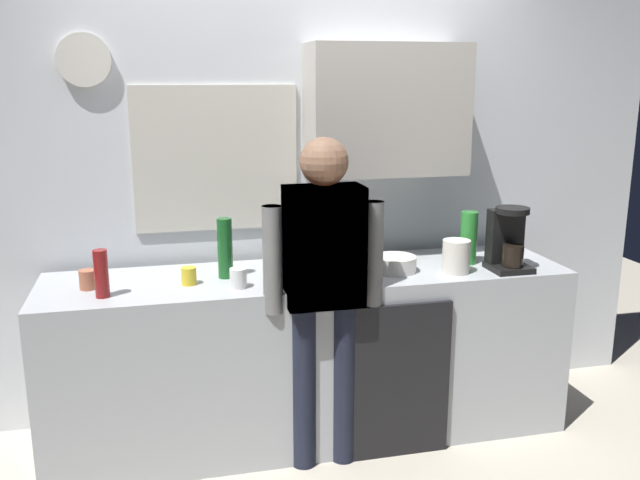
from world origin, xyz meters
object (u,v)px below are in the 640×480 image
(bottle_clear_soda, at_px, (469,238))
(bottle_green_wine, at_px, (225,248))
(bottle_olive_oil, at_px, (331,253))
(cup_white_mug, at_px, (238,278))
(storage_canister, at_px, (456,256))
(coffee_maker, at_px, (508,242))
(bottle_dark_sauce, at_px, (320,244))
(cup_yellow_cup, at_px, (189,276))
(bottle_amber_beer, at_px, (301,258))
(person_guest, at_px, (324,278))
(cup_terracotta_mug, at_px, (88,280))
(person_at_sink, at_px, (324,278))
(bottle_red_vinegar, at_px, (101,274))
(mixing_bowl, at_px, (395,264))

(bottle_clear_soda, distance_m, bottle_green_wine, 1.28)
(bottle_olive_oil, bearing_deg, cup_white_mug, -171.94)
(bottle_olive_oil, height_order, storage_canister, bottle_olive_oil)
(bottle_clear_soda, distance_m, storage_canister, 0.21)
(bottle_olive_oil, bearing_deg, bottle_green_wine, 166.68)
(coffee_maker, xyz_separation_m, bottle_dark_sauce, (-0.90, 0.40, -0.06))
(cup_yellow_cup, bearing_deg, bottle_dark_sauce, 21.83)
(bottle_amber_beer, height_order, person_guest, person_guest)
(bottle_dark_sauce, xyz_separation_m, cup_terracotta_mug, (-1.18, -0.25, -0.04))
(cup_yellow_cup, bearing_deg, person_at_sink, -22.01)
(bottle_amber_beer, xyz_separation_m, cup_yellow_cup, (-0.53, 0.07, -0.07))
(bottle_olive_oil, bearing_deg, cup_yellow_cup, 176.47)
(coffee_maker, distance_m, bottle_red_vinegar, 2.00)
(cup_white_mug, bearing_deg, bottle_olive_oil, 8.06)
(person_at_sink, bearing_deg, bottle_olive_oil, 74.87)
(bottle_green_wine, relative_size, cup_terracotta_mug, 3.26)
(cup_white_mug, bearing_deg, mixing_bowl, 6.44)
(mixing_bowl, bearing_deg, bottle_green_wine, 173.65)
(bottle_clear_soda, bearing_deg, bottle_olive_oil, -174.05)
(coffee_maker, bearing_deg, bottle_red_vinegar, 179.73)
(bottle_green_wine, height_order, storage_canister, bottle_green_wine)
(coffee_maker, relative_size, person_guest, 0.21)
(bottle_green_wine, bearing_deg, cup_white_mug, -77.98)
(coffee_maker, bearing_deg, bottle_amber_beer, 178.00)
(bottle_red_vinegar, xyz_separation_m, person_at_sink, (1.00, -0.14, -0.05))
(coffee_maker, xyz_separation_m, cup_terracotta_mug, (-2.08, 0.15, -0.10))
(coffee_maker, distance_m, bottle_clear_soda, 0.21)
(bottle_olive_oil, relative_size, cup_terracotta_mug, 2.72)
(bottle_amber_beer, bearing_deg, bottle_olive_oil, 11.17)
(bottle_red_vinegar, bearing_deg, cup_white_mug, -0.66)
(bottle_olive_oil, bearing_deg, bottle_amber_beer, -168.83)
(bottle_dark_sauce, height_order, bottle_red_vinegar, bottle_red_vinegar)
(storage_canister, bearing_deg, bottle_amber_beer, 177.28)
(cup_yellow_cup, bearing_deg, bottle_amber_beer, -7.86)
(coffee_maker, bearing_deg, bottle_dark_sauce, 156.04)
(coffee_maker, xyz_separation_m, storage_canister, (-0.28, -0.00, -0.06))
(bottle_green_wine, bearing_deg, bottle_red_vinegar, -162.66)
(cup_white_mug, relative_size, person_guest, 0.06)
(cup_yellow_cup, relative_size, mixing_bowl, 0.39)
(cup_yellow_cup, height_order, mixing_bowl, cup_yellow_cup)
(bottle_dark_sauce, bearing_deg, bottle_olive_oil, -94.31)
(cup_yellow_cup, bearing_deg, bottle_olive_oil, -3.53)
(bottle_olive_oil, relative_size, bottle_amber_beer, 1.09)
(person_at_sink, bearing_deg, bottle_green_wine, 150.31)
(storage_canister, xyz_separation_m, person_guest, (-0.72, -0.13, -0.02))
(bottle_clear_soda, relative_size, bottle_amber_beer, 1.22)
(bottle_clear_soda, bearing_deg, storage_canister, -132.38)
(person_guest, bearing_deg, bottle_clear_soda, 172.12)
(bottle_olive_oil, height_order, bottle_green_wine, bottle_green_wine)
(coffee_maker, distance_m, cup_white_mug, 1.39)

